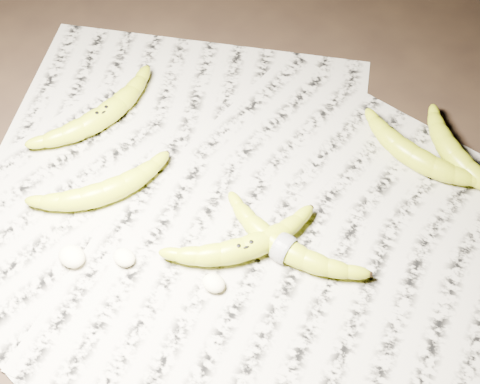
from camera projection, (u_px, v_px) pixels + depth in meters
The scene contains 12 objects.
ground at pixel (239, 244), 0.93m from camera, with size 3.00×3.00×0.00m, color black.
newspaper_patch at pixel (223, 224), 0.94m from camera, with size 0.90×0.70×0.01m, color #A8A290.
banana_left_a at pixel (102, 115), 1.03m from camera, with size 0.20×0.06×0.04m, color gold, non-canonical shape.
banana_left_b at pixel (104, 191), 0.95m from camera, with size 0.18×0.06×0.04m, color gold, non-canonical shape.
banana_center at pixel (244, 247), 0.90m from camera, with size 0.19×0.06×0.03m, color gold, non-canonical shape.
banana_taped at pixel (284, 247), 0.90m from camera, with size 0.20×0.05×0.03m, color gold, non-canonical shape.
banana_upper_a at pixel (415, 155), 0.99m from camera, with size 0.18×0.06×0.04m, color gold, non-canonical shape.
banana_upper_b at pixel (455, 154), 0.99m from camera, with size 0.17×0.05×0.03m, color gold, non-canonical shape.
measuring_tape at pixel (284, 247), 0.90m from camera, with size 0.04×0.04×0.00m, color white.
flesh_chunk_a at pixel (71, 255), 0.90m from camera, with size 0.04×0.03×0.02m, color #FCF7C3.
flesh_chunk_b at pixel (124, 256), 0.90m from camera, with size 0.03×0.03×0.02m, color #FCF7C3.
flesh_chunk_c at pixel (214, 282), 0.88m from camera, with size 0.03×0.03×0.02m, color #FCF7C3.
Camera 1 is at (0.27, -0.40, 0.80)m, focal length 50.00 mm.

